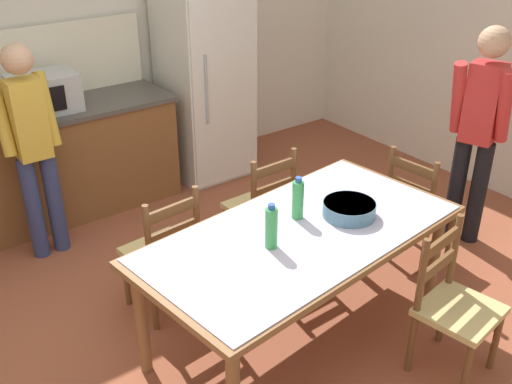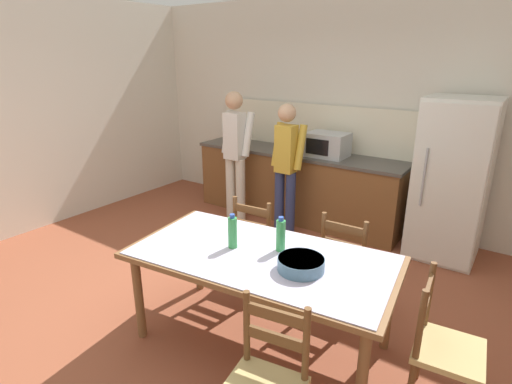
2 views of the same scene
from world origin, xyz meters
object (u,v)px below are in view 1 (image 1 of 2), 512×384
(chair_side_near_right, at_px, (454,306))
(person_by_table, at_px, (478,127))
(bottle_off_centre, at_px, (298,199))
(person_at_counter, at_px, (32,142))
(bottle_near_centre, at_px, (271,227))
(chair_side_far_right, at_px, (262,207))
(serving_bowl, at_px, (349,208))
(dining_table, at_px, (301,242))
(chair_side_far_left, at_px, (164,252))
(refrigerator, at_px, (205,85))
(microwave, at_px, (44,93))
(chair_head_end, at_px, (418,208))

(chair_side_near_right, height_order, person_by_table, person_by_table)
(bottle_off_centre, bearing_deg, person_at_counter, 119.57)
(chair_side_near_right, relative_size, person_by_table, 0.54)
(bottle_near_centre, distance_m, chair_side_far_right, 1.14)
(serving_bowl, relative_size, chair_side_far_right, 0.35)
(dining_table, relative_size, person_by_table, 1.21)
(bottle_near_centre, distance_m, chair_side_far_left, 0.93)
(refrigerator, relative_size, serving_bowl, 5.50)
(bottle_off_centre, xyz_separation_m, chair_side_far_right, (0.26, 0.70, -0.45))
(person_at_counter, distance_m, person_by_table, 3.26)
(chair_side_far_left, bearing_deg, chair_side_near_right, 120.42)
(microwave, height_order, serving_bowl, microwave)
(person_at_counter, bearing_deg, person_by_table, -122.95)
(dining_table, distance_m, person_by_table, 1.84)
(bottle_off_centre, distance_m, chair_side_far_left, 0.97)
(microwave, distance_m, person_by_table, 3.35)
(dining_table, distance_m, bottle_near_centre, 0.32)
(person_by_table, bearing_deg, refrigerator, -84.89)
(chair_head_end, distance_m, person_by_table, 0.76)
(refrigerator, bearing_deg, chair_side_far_right, -108.24)
(refrigerator, xyz_separation_m, chair_side_far_right, (-0.51, -1.56, -0.44))
(bottle_near_centre, height_order, person_by_table, person_by_table)
(bottle_near_centre, height_order, serving_bowl, bottle_near_centre)
(bottle_off_centre, distance_m, chair_side_near_right, 1.07)
(refrigerator, xyz_separation_m, microwave, (-1.48, 0.02, 0.21))
(microwave, distance_m, bottle_near_centre, 2.47)
(chair_side_far_right, height_order, chair_side_near_right, same)
(refrigerator, relative_size, chair_side_near_right, 1.93)
(bottle_near_centre, bearing_deg, person_by_table, 4.10)
(serving_bowl, distance_m, chair_side_far_left, 1.22)
(chair_side_far_right, bearing_deg, bottle_off_centre, 67.82)
(refrigerator, height_order, bottle_off_centre, refrigerator)
(bottle_off_centre, distance_m, serving_bowl, 0.32)
(person_at_counter, relative_size, person_by_table, 0.96)
(dining_table, relative_size, chair_side_near_right, 2.26)
(microwave, distance_m, dining_table, 2.52)
(chair_side_far_right, distance_m, chair_head_end, 1.15)
(chair_side_far_left, distance_m, person_by_table, 2.48)
(serving_bowl, bearing_deg, person_at_counter, 123.22)
(bottle_off_centre, distance_m, person_at_counter, 2.02)
(serving_bowl, height_order, chair_head_end, chair_head_end)
(serving_bowl, bearing_deg, bottle_near_centre, 179.25)
(refrigerator, bearing_deg, bottle_near_centre, -114.48)
(bottle_off_centre, bearing_deg, chair_side_near_right, -63.05)
(serving_bowl, relative_size, chair_side_far_left, 0.35)
(microwave, distance_m, bottle_off_centre, 2.39)
(person_by_table, bearing_deg, bottle_off_centre, -18.25)
(person_by_table, bearing_deg, person_at_counter, -50.75)
(chair_side_far_right, distance_m, person_at_counter, 1.71)
(chair_side_near_right, relative_size, person_at_counter, 0.56)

